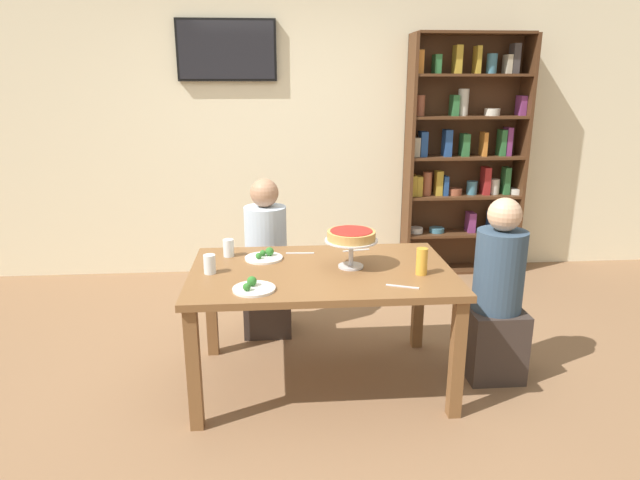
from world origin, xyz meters
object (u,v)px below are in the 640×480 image
object	(u,v)px
dining_table	(321,283)
diner_far_left	(267,268)
bookshelf	(465,154)
salad_plate_far_diner	(264,257)
television	(227,50)
diner_head_east	(496,303)
cutlery_fork_near	(300,253)
cutlery_fork_far	(356,250)
cutlery_knife_near	(402,287)
water_glass_clear_near	(229,248)
beer_glass_amber_tall	(422,261)
salad_plate_near_diner	(253,288)
deep_dish_pizza_stand	(351,238)
water_glass_clear_far	(210,264)

from	to	relation	value
dining_table	diner_far_left	world-z (taller)	diner_far_left
bookshelf	salad_plate_far_diner	distance (m)	2.60
television	dining_table	bearing A→B (deg)	-72.60
diner_head_east	cutlery_fork_near	xyz separation A→B (m)	(-1.19, 0.32, 0.25)
cutlery_fork_far	bookshelf	bearing A→B (deg)	-138.17
bookshelf	cutlery_knife_near	size ratio (longest dim) A/B	12.29
cutlery_fork_far	water_glass_clear_near	bearing A→B (deg)	-7.36
television	cutlery_knife_near	world-z (taller)	television
dining_table	salad_plate_far_diner	world-z (taller)	salad_plate_far_diner
diner_head_east	diner_far_left	size ratio (longest dim) A/B	1.00
dining_table	beer_glass_amber_tall	size ratio (longest dim) A/B	9.88
water_glass_clear_near	cutlery_knife_near	xyz separation A→B (m)	(0.97, -0.62, -0.05)
cutlery_fork_near	cutlery_knife_near	size ratio (longest dim) A/B	1.00
salad_plate_near_diner	beer_glass_amber_tall	size ratio (longest dim) A/B	1.47
dining_table	deep_dish_pizza_stand	distance (m)	0.33
salad_plate_near_diner	water_glass_clear_far	distance (m)	0.39
water_glass_clear_near	dining_table	bearing A→B (deg)	-27.60
salad_plate_far_diner	cutlery_fork_far	xyz separation A→B (m)	(0.59, 0.13, -0.01)
dining_table	water_glass_clear_far	xyz separation A→B (m)	(-0.64, -0.02, 0.14)
water_glass_clear_near	cutlery_fork_far	distance (m)	0.82
salad_plate_near_diner	cutlery_fork_far	size ratio (longest dim) A/B	1.27
deep_dish_pizza_stand	cutlery_knife_near	size ratio (longest dim) A/B	1.74
dining_table	water_glass_clear_near	bearing A→B (deg)	152.40
diner_far_left	deep_dish_pizza_stand	xyz separation A→B (m)	(0.52, -0.73, 0.43)
beer_glass_amber_tall	television	bearing A→B (deg)	118.64
salad_plate_far_diner	water_glass_clear_far	bearing A→B (deg)	-142.18
cutlery_knife_near	bookshelf	bearing A→B (deg)	86.46
cutlery_knife_near	television	bearing A→B (deg)	135.57
cutlery_fork_near	bookshelf	bearing A→B (deg)	-130.08
bookshelf	cutlery_knife_near	world-z (taller)	bookshelf
salad_plate_far_diner	cutlery_knife_near	size ratio (longest dim) A/B	1.30
salad_plate_far_diner	beer_glass_amber_tall	size ratio (longest dim) A/B	1.51
water_glass_clear_near	water_glass_clear_far	world-z (taller)	same
salad_plate_far_diner	water_glass_clear_near	world-z (taller)	water_glass_clear_near
water_glass_clear_near	salad_plate_near_diner	bearing A→B (deg)	-73.78
deep_dish_pizza_stand	cutlery_fork_near	size ratio (longest dim) A/B	1.74
salad_plate_far_diner	diner_head_east	bearing A→B (deg)	-8.89
television	deep_dish_pizza_stand	bearing A→B (deg)	-68.09
television	water_glass_clear_far	xyz separation A→B (m)	(0.02, -2.13, -1.26)
salad_plate_near_diner	beer_glass_amber_tall	xyz separation A→B (m)	(0.95, 0.17, 0.06)
bookshelf	diner_head_east	size ratio (longest dim) A/B	1.92
beer_glass_amber_tall	cutlery_fork_near	xyz separation A→B (m)	(-0.67, 0.45, -0.08)
salad_plate_near_diner	salad_plate_far_diner	xyz separation A→B (m)	(0.05, 0.52, 0.00)
television	beer_glass_amber_tall	xyz separation A→B (m)	(1.22, -2.24, -1.24)
cutlery_fork_far	salad_plate_far_diner	bearing A→B (deg)	0.94
salad_plate_near_diner	cutlery_knife_near	distance (m)	0.80
dining_table	cutlery_knife_near	size ratio (longest dim) A/B	8.53
cutlery_fork_far	diner_far_left	bearing A→B (deg)	-45.65
deep_dish_pizza_stand	water_glass_clear_far	distance (m)	0.83
water_glass_clear_near	water_glass_clear_far	bearing A→B (deg)	-104.94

